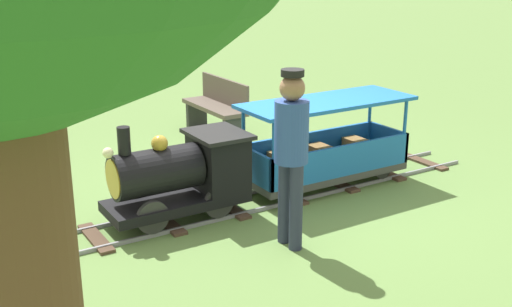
{
  "coord_description": "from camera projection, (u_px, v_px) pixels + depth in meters",
  "views": [
    {
      "loc": [
        -5.31,
        3.64,
        2.54
      ],
      "look_at": [
        0.0,
        0.36,
        0.55
      ],
      "focal_mm": 43.95,
      "sensor_mm": 36.0,
      "label": 1
    }
  ],
  "objects": [
    {
      "name": "ground_plane",
      "position": [
        284.0,
        196.0,
        6.9
      ],
      "size": [
        60.0,
        60.0,
        0.0
      ],
      "primitive_type": "plane",
      "color": "#608442"
    },
    {
      "name": "track",
      "position": [
        258.0,
        200.0,
        6.72
      ],
      "size": [
        0.7,
        5.7,
        0.04
      ],
      "color": "gray",
      "rests_on": "ground_plane"
    },
    {
      "name": "locomotive",
      "position": [
        183.0,
        173.0,
        6.15
      ],
      "size": [
        0.66,
        1.45,
        1.0
      ],
      "color": "black",
      "rests_on": "ground_plane"
    },
    {
      "name": "passenger_car",
      "position": [
        326.0,
        151.0,
        7.05
      ],
      "size": [
        0.76,
        2.0,
        0.97
      ],
      "color": "#3F3F3F",
      "rests_on": "ground_plane"
    },
    {
      "name": "conductor_person",
      "position": [
        291.0,
        145.0,
        5.44
      ],
      "size": [
        0.3,
        0.3,
        1.62
      ],
      "color": "#282D47",
      "rests_on": "ground_plane"
    },
    {
      "name": "park_bench",
      "position": [
        217.0,
        107.0,
        9.13
      ],
      "size": [
        1.3,
        0.42,
        0.82
      ],
      "color": "brown",
      "rests_on": "ground_plane"
    }
  ]
}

